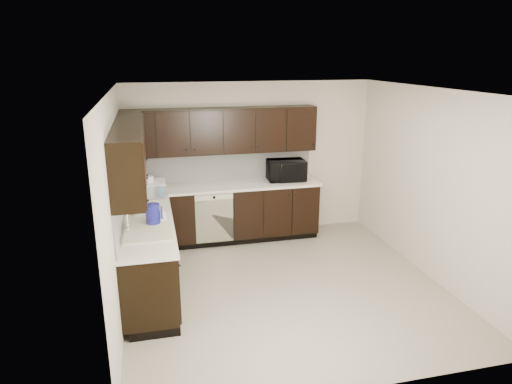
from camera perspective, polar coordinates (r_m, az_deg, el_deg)
floor at (r=6.09m, az=3.57°, el=-11.65°), size 4.00×4.00×0.00m
ceiling at (r=5.37m, az=4.06°, el=12.52°), size 4.00×4.00×0.00m
wall_back at (r=7.47m, az=-0.69°, el=4.07°), size 4.00×0.02×2.50m
wall_left at (r=5.39m, az=-17.01°, el=-1.77°), size 0.02×4.00×2.50m
wall_right at (r=6.46m, az=21.01°, el=0.89°), size 0.02×4.00×2.50m
wall_front at (r=3.87m, az=12.60°, el=-8.86°), size 4.00×0.02×2.50m
lower_cabinets at (r=6.72m, az=-7.41°, el=-5.02°), size 3.00×2.80×0.90m
countertop at (r=6.55m, az=-7.59°, el=-0.91°), size 3.03×2.83×0.04m
backsplash at (r=6.67m, az=-9.66°, el=1.63°), size 3.00×2.80×0.48m
upper_cabinets at (r=6.43m, az=-8.81°, el=6.51°), size 3.00×2.80×0.70m
dishwasher at (r=6.99m, az=-5.22°, el=-2.92°), size 0.58×0.04×0.78m
sink at (r=5.48m, az=-13.35°, el=-5.25°), size 0.54×0.82×0.42m
microwave at (r=7.39m, az=3.77°, el=2.73°), size 0.62×0.44×0.33m
soap_bottle_a at (r=5.68m, az=-11.60°, el=-2.73°), size 0.09×0.09×0.18m
soap_bottle_b at (r=5.98m, az=-14.88°, el=-1.65°), size 0.12×0.12×0.24m
toaster_oven at (r=7.09m, az=-14.13°, el=1.13°), size 0.38×0.32×0.21m
storage_bin at (r=6.72m, az=-13.54°, el=0.30°), size 0.55×0.43×0.20m
blue_pitcher at (r=5.58m, az=-12.77°, el=-2.75°), size 0.21×0.21×0.26m
teal_tumbler at (r=6.73m, az=-11.84°, el=0.37°), size 0.10×0.10×0.19m
paper_towel_roll at (r=6.71m, az=-13.22°, el=0.72°), size 0.17×0.17×0.30m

